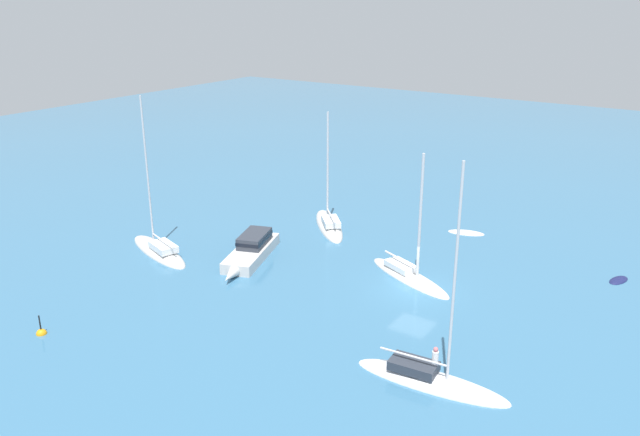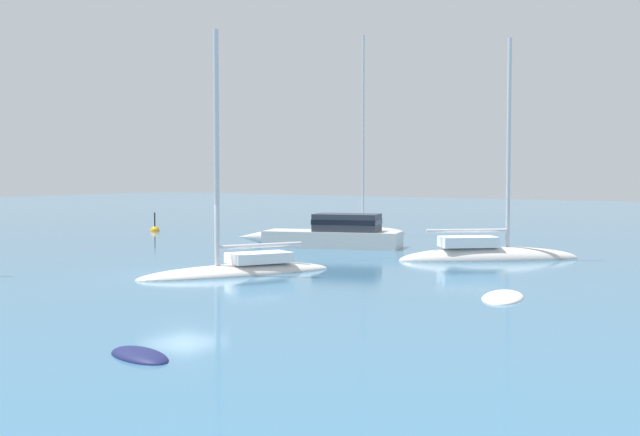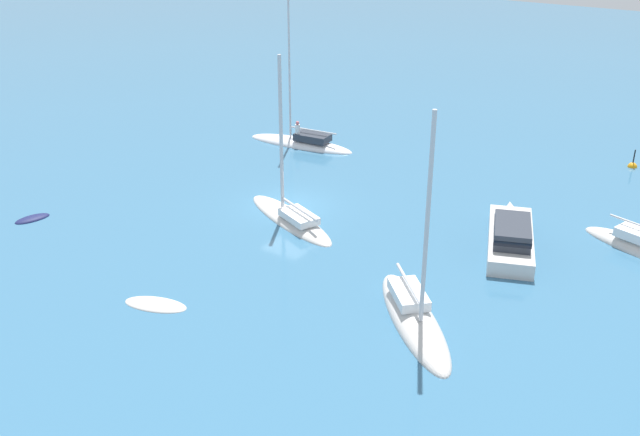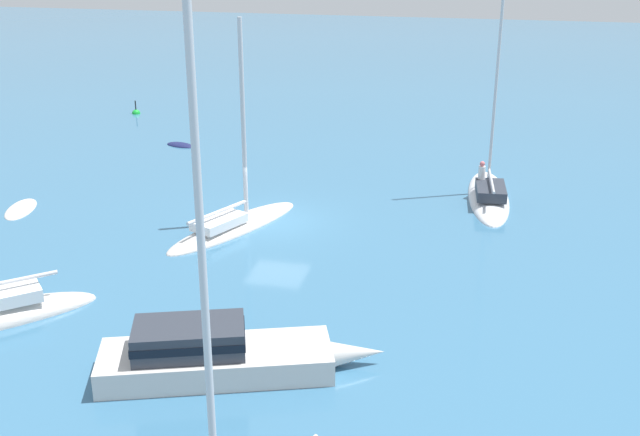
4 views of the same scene
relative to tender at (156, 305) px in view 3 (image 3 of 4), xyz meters
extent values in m
plane|color=teal|center=(11.65, 1.16, 0.00)|extent=(160.00, 160.00, 0.00)
ellipsoid|color=silver|center=(0.00, 0.00, 0.00)|extent=(1.94, 3.05, 0.33)
cube|color=silver|center=(13.30, -10.85, 0.39)|extent=(6.88, 4.16, 0.78)
cone|color=silver|center=(17.12, -9.50, 0.39)|extent=(1.80, 1.28, 0.78)
cube|color=#2D333D|center=(12.63, -11.09, 1.20)|extent=(3.46, 2.61, 0.84)
cube|color=black|center=(12.63, -11.09, 1.24)|extent=(3.52, 2.66, 0.24)
ellipsoid|color=#191E4C|center=(2.83, 11.67, 0.00)|extent=(2.02, 1.34, 0.34)
ellipsoid|color=silver|center=(4.73, -9.83, 0.00)|extent=(6.87, 6.53, 1.08)
cube|color=white|center=(5.41, -9.20, 0.76)|extent=(2.54, 2.47, 0.43)
cylinder|color=silver|center=(4.16, -10.35, 4.85)|extent=(0.17, 0.17, 8.63)
cylinder|color=silver|center=(5.44, -9.18, 1.22)|extent=(2.65, 2.46, 0.14)
ellipsoid|color=white|center=(20.49, 6.34, 0.00)|extent=(2.48, 7.87, 0.89)
cube|color=#2D333D|center=(20.57, 5.41, 0.68)|extent=(1.48, 2.42, 0.47)
cylinder|color=silver|center=(20.43, 7.11, 5.81)|extent=(0.14, 0.14, 10.74)
cylinder|color=silver|center=(20.57, 5.37, 1.17)|extent=(0.40, 3.48, 0.11)
cylinder|color=white|center=(20.10, 6.30, 0.99)|extent=(0.32, 0.32, 1.09)
sphere|color=#D36A6E|center=(20.10, 6.30, 1.66)|extent=(0.24, 0.24, 0.24)
ellipsoid|color=silver|center=(10.12, 0.04, 0.00)|extent=(4.70, 7.59, 0.73)
cube|color=white|center=(9.74, -0.78, 0.55)|extent=(2.04, 2.56, 0.38)
cylinder|color=silver|center=(10.43, 0.73, 4.50)|extent=(0.19, 0.19, 8.27)
cylinder|color=silver|center=(9.73, -0.82, 0.99)|extent=(1.54, 3.16, 0.15)
sphere|color=orange|center=(28.16, -13.62, 0.00)|extent=(0.58, 0.58, 0.58)
cylinder|color=black|center=(28.16, -13.62, 0.71)|extent=(0.08, 0.08, 0.85)
camera|label=1|loc=(45.59, 16.66, 17.85)|focal=35.93mm
camera|label=2|loc=(-9.96, 23.74, 3.77)|focal=48.71mm
camera|label=3|loc=(-18.76, -20.22, 16.42)|focal=41.18mm
camera|label=4|loc=(20.44, -28.71, 12.00)|focal=43.30mm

